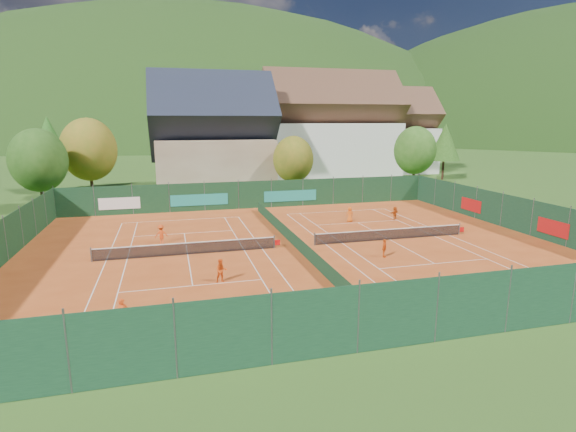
% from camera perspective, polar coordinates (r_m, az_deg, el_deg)
% --- Properties ---
extents(ground, '(600.00, 600.00, 0.00)m').
position_cam_1_polar(ground, '(34.32, 0.86, -3.98)').
color(ground, '#2B5019').
rests_on(ground, ground).
extents(clay_pad, '(40.00, 32.00, 0.01)m').
position_cam_1_polar(clay_pad, '(34.31, 0.86, -3.94)').
color(clay_pad, '#B2461A').
rests_on(clay_pad, ground).
extents(court_markings_left, '(11.03, 23.83, 0.00)m').
position_cam_1_polar(court_markings_left, '(33.13, -12.62, -4.81)').
color(court_markings_left, white).
rests_on(court_markings_left, ground).
extents(court_markings_right, '(11.03, 23.83, 0.00)m').
position_cam_1_polar(court_markings_right, '(37.22, 12.82, -2.95)').
color(court_markings_right, white).
rests_on(court_markings_right, ground).
extents(tennis_net_left, '(13.30, 0.10, 1.02)m').
position_cam_1_polar(tennis_net_left, '(33.00, -12.40, -3.97)').
color(tennis_net_left, '#59595B').
rests_on(tennis_net_left, ground).
extents(tennis_net_right, '(13.30, 0.10, 1.02)m').
position_cam_1_polar(tennis_net_right, '(37.17, 13.06, -2.20)').
color(tennis_net_right, '#59595B').
rests_on(tennis_net_right, ground).
extents(court_divider, '(0.03, 28.80, 1.00)m').
position_cam_1_polar(court_divider, '(34.18, 0.86, -3.14)').
color(court_divider, '#12341F').
rests_on(court_divider, ground).
extents(fence_north, '(40.00, 0.10, 3.00)m').
position_cam_1_polar(fence_north, '(49.14, -4.72, 2.66)').
color(fence_north, '#13341C').
rests_on(fence_north, ground).
extents(fence_south, '(40.00, 0.04, 3.00)m').
position_cam_1_polar(fence_south, '(19.80, 13.85, -12.03)').
color(fence_south, '#153A23').
rests_on(fence_south, ground).
extents(fence_east, '(0.09, 32.00, 3.00)m').
position_cam_1_polar(fence_east, '(43.75, 26.94, 0.23)').
color(fence_east, '#133520').
rests_on(fence_east, ground).
extents(chalet, '(16.20, 12.00, 16.00)m').
position_cam_1_polar(chalet, '(62.09, -9.50, 9.29)').
color(chalet, tan).
rests_on(chalet, ground).
extents(hotel_block_a, '(21.60, 11.00, 17.25)m').
position_cam_1_polar(hotel_block_a, '(72.23, 5.42, 10.37)').
color(hotel_block_a, silver).
rests_on(hotel_block_a, ground).
extents(hotel_block_b, '(17.28, 10.00, 15.50)m').
position_cam_1_polar(hotel_block_b, '(85.23, 12.50, 9.88)').
color(hotel_block_b, silver).
rests_on(hotel_block_b, ground).
extents(tree_west_front, '(5.72, 5.72, 8.69)m').
position_cam_1_polar(tree_west_front, '(53.50, -29.13, 6.19)').
color(tree_west_front, '#402D17').
rests_on(tree_west_front, ground).
extents(tree_west_mid, '(6.44, 6.44, 9.78)m').
position_cam_1_polar(tree_west_mid, '(58.53, -23.98, 7.72)').
color(tree_west_mid, '#442C18').
rests_on(tree_west_mid, ground).
extents(tree_west_back, '(5.60, 5.60, 10.00)m').
position_cam_1_polar(tree_west_back, '(67.48, -28.08, 8.36)').
color(tree_west_back, '#473019').
rests_on(tree_west_back, ground).
extents(tree_center, '(5.01, 5.01, 7.60)m').
position_cam_1_polar(tree_center, '(55.99, 0.67, 7.21)').
color(tree_center, '#4B301B').
rests_on(tree_center, ground).
extents(tree_east_front, '(5.72, 5.72, 8.69)m').
position_cam_1_polar(tree_east_front, '(64.89, 15.83, 8.02)').
color(tree_east_front, '#4D361B').
rests_on(tree_east_front, ground).
extents(tree_east_mid, '(5.04, 5.04, 9.00)m').
position_cam_1_polar(tree_east_mid, '(76.95, 19.30, 8.87)').
color(tree_east_mid, '#402517').
rests_on(tree_east_mid, ground).
extents(tree_east_back, '(7.15, 7.15, 10.86)m').
position_cam_1_polar(tree_east_back, '(79.86, 11.24, 9.89)').
color(tree_east_back, '#452A18').
rests_on(tree_east_back, ground).
extents(mountain_backdrop, '(820.00, 530.00, 242.00)m').
position_cam_1_polar(mountain_backdrop, '(272.32, -6.76, 1.60)').
color(mountain_backdrop, black).
rests_on(mountain_backdrop, ground).
extents(ball_hopper, '(0.34, 0.34, 0.80)m').
position_cam_1_polar(ball_hopper, '(29.15, 30.92, -7.51)').
color(ball_hopper, slate).
rests_on(ball_hopper, ground).
extents(loose_ball_0, '(0.07, 0.07, 0.07)m').
position_cam_1_polar(loose_ball_0, '(27.06, -17.28, -8.90)').
color(loose_ball_0, '#CCD833').
rests_on(loose_ball_0, ground).
extents(loose_ball_1, '(0.07, 0.07, 0.07)m').
position_cam_1_polar(loose_ball_1, '(28.22, 22.45, -8.41)').
color(loose_ball_1, '#CCD833').
rests_on(loose_ball_1, ground).
extents(player_left_near, '(0.63, 0.53, 1.49)m').
position_cam_1_polar(player_left_near, '(22.41, -20.23, -11.62)').
color(player_left_near, '#EA4B14').
rests_on(player_left_near, ground).
extents(player_left_mid, '(0.74, 0.59, 1.45)m').
position_cam_1_polar(player_left_mid, '(27.10, -8.47, -6.89)').
color(player_left_mid, '#EE5515').
rests_on(player_left_mid, ground).
extents(player_left_far, '(1.05, 0.71, 1.50)m').
position_cam_1_polar(player_left_far, '(36.47, -15.80, -2.22)').
color(player_left_far, '#E64714').
rests_on(player_left_far, ground).
extents(player_right_near, '(0.69, 0.82, 1.32)m').
position_cam_1_polar(player_right_near, '(32.30, 12.12, -4.03)').
color(player_right_near, orange).
rests_on(player_right_near, ground).
extents(player_right_far_a, '(0.73, 0.48, 1.47)m').
position_cam_1_polar(player_right_far_a, '(42.86, 7.84, 0.20)').
color(player_right_far_a, '#E45C14').
rests_on(player_right_far_a, ground).
extents(player_right_far_b, '(1.25, 0.87, 1.30)m').
position_cam_1_polar(player_right_far_b, '(44.72, 13.40, 0.37)').
color(player_right_far_b, '#CA4C11').
rests_on(player_right_far_b, ground).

